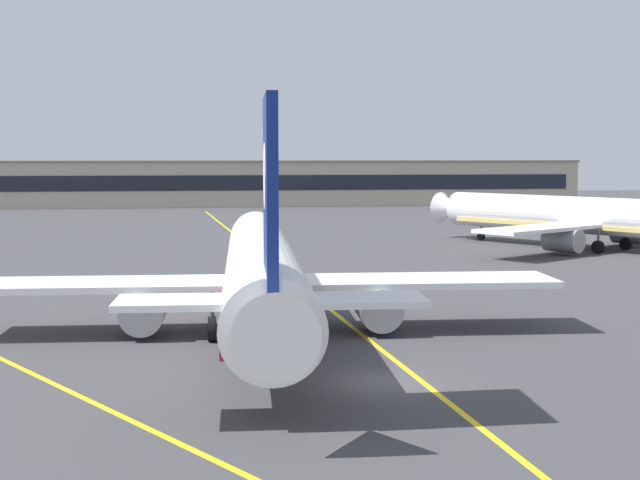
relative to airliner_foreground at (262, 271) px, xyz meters
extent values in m
plane|color=#3D3D3F|center=(4.26, -11.21, -3.37)|extent=(400.00, 400.00, 0.00)
cube|color=yellow|center=(4.26, 18.79, -3.37)|extent=(9.23, 179.79, 0.01)
cube|color=yellow|center=(-9.74, -9.21, -3.37)|extent=(30.73, 51.84, 0.01)
cylinder|color=white|center=(0.01, 0.15, 0.13)|extent=(6.12, 36.17, 3.80)
cone|color=white|center=(1.26, 19.41, 0.13)|extent=(3.77, 2.83, 3.61)
cone|color=white|center=(-1.24, -19.21, 0.53)|extent=(3.02, 2.98, 2.85)
cube|color=red|center=(0.01, 0.15, -0.91)|extent=(5.85, 33.29, 0.44)
cube|color=black|center=(1.13, 17.51, 0.80)|extent=(2.92, 1.28, 0.60)
cube|color=white|center=(0.05, 0.75, -0.72)|extent=(32.24, 6.86, 0.36)
cylinder|color=gray|center=(-6.20, 0.15, -1.94)|extent=(2.53, 3.74, 2.30)
cylinder|color=black|center=(-6.08, 1.99, -1.94)|extent=(1.96, 0.31, 1.95)
cylinder|color=gray|center=(6.17, -0.65, -1.94)|extent=(2.53, 3.74, 2.30)
cylinder|color=black|center=(6.29, 1.19, -1.94)|extent=(1.96, 0.31, 1.95)
cube|color=navy|center=(-1.01, -15.62, 4.68)|extent=(0.71, 4.82, 7.20)
cylinder|color=white|center=(-0.99, -15.32, 5.40)|extent=(0.59, 2.42, 2.40)
cube|color=white|center=(-1.05, -16.22, 0.99)|extent=(11.16, 3.50, 0.24)
cylinder|color=#4C4C51|center=(0.95, 14.62, -1.89)|extent=(0.24, 0.24, 1.60)
cylinder|color=black|center=(0.95, 14.62, -2.92)|extent=(0.46, 0.92, 0.90)
cylinder|color=#4C4C51|center=(-2.71, -1.68, -1.59)|extent=(0.24, 0.24, 1.60)
cylinder|color=black|center=(-2.71, -1.68, -2.72)|extent=(0.48, 1.32, 1.30)
cylinder|color=#4C4C51|center=(2.47, -2.02, -1.59)|extent=(0.24, 0.24, 1.60)
cylinder|color=black|center=(2.47, -2.02, -2.72)|extent=(0.48, 1.32, 1.30)
cylinder|color=white|center=(36.87, 38.25, 0.10)|extent=(22.59, 31.96, 3.77)
cone|color=white|center=(26.45, 54.29, 0.10)|extent=(4.40, 4.11, 3.58)
cube|color=#DBBC66|center=(36.87, 38.25, -0.94)|extent=(20.98, 29.53, 0.44)
cube|color=black|center=(27.48, 52.71, 0.76)|extent=(2.96, 2.45, 0.59)
cube|color=white|center=(36.55, 38.75, -0.75)|extent=(29.18, 21.27, 0.36)
cylinder|color=gray|center=(31.94, 34.57, -1.95)|extent=(3.85, 4.23, 2.28)
cylinder|color=black|center=(30.94, 36.11, -1.95)|extent=(1.72, 1.21, 1.94)
cylinder|color=gray|center=(42.24, 41.27, -1.95)|extent=(3.85, 4.23, 2.28)
cylinder|color=black|center=(41.24, 42.80, -1.95)|extent=(1.72, 1.21, 1.94)
cylinder|color=#4C4C51|center=(29.04, 50.30, -1.91)|extent=(0.24, 0.24, 1.59)
cylinder|color=black|center=(29.04, 50.30, -2.92)|extent=(0.82, 0.96, 0.89)
cylinder|color=#4C4C51|center=(35.79, 35.19, -1.61)|extent=(0.24, 0.24, 1.59)
cylinder|color=black|center=(35.79, 35.19, -2.73)|extent=(1.03, 1.30, 1.29)
cylinder|color=#4C4C51|center=(40.11, 37.99, -1.61)|extent=(0.24, 0.24, 1.59)
cylinder|color=black|center=(40.11, 37.99, -2.73)|extent=(1.03, 1.30, 1.29)
cone|color=orange|center=(1.06, 16.85, -3.09)|extent=(0.36, 0.36, 0.55)
cylinder|color=white|center=(1.06, 16.85, -3.07)|extent=(0.23, 0.23, 0.07)
cube|color=orange|center=(1.06, 16.85, -3.35)|extent=(0.44, 0.44, 0.03)
cube|color=#B2A893|center=(10.40, 126.24, 0.75)|extent=(123.10, 12.00, 8.24)
cube|color=black|center=(10.40, 120.19, 1.15)|extent=(118.17, 0.12, 2.80)
cube|color=gray|center=(10.40, 126.24, 5.07)|extent=(123.50, 12.40, 0.40)
camera|label=1|loc=(-4.14, -48.27, 6.13)|focal=51.42mm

